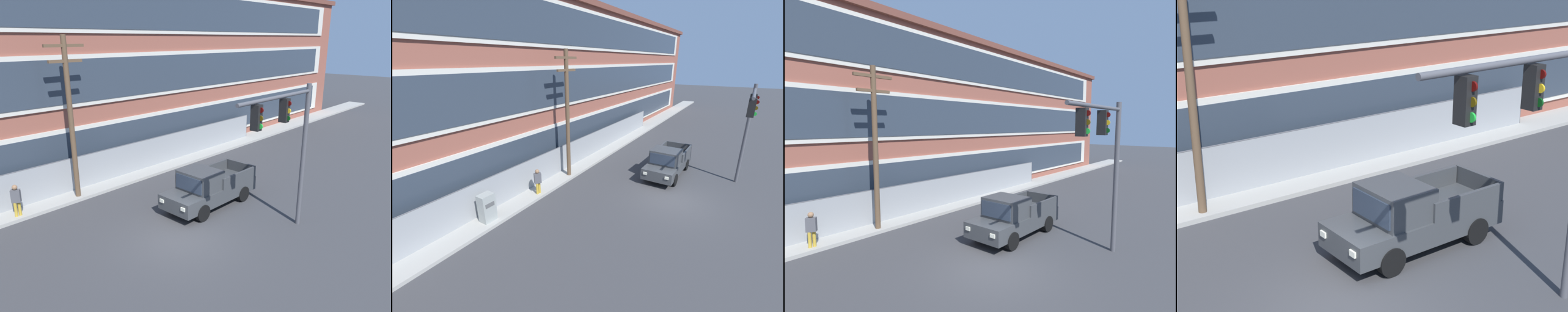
{
  "view_description": "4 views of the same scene",
  "coord_description": "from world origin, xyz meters",
  "views": [
    {
      "loc": [
        -10.05,
        -9.94,
        8.02
      ],
      "look_at": [
        3.48,
        2.36,
        2.36
      ],
      "focal_mm": 35.0,
      "sensor_mm": 36.0,
      "label": 1
    },
    {
      "loc": [
        -13.85,
        -2.8,
        7.53
      ],
      "look_at": [
        -0.72,
        5.34,
        1.88
      ],
      "focal_mm": 24.0,
      "sensor_mm": 36.0,
      "label": 2
    },
    {
      "loc": [
        -8.62,
        -6.68,
        5.31
      ],
      "look_at": [
        3.35,
        3.51,
        3.76
      ],
      "focal_mm": 28.0,
      "sensor_mm": 36.0,
      "label": 3
    },
    {
      "loc": [
        -6.79,
        -10.17,
        7.89
      ],
      "look_at": [
        2.64,
        2.27,
        2.63
      ],
      "focal_mm": 55.0,
      "sensor_mm": 36.0,
      "label": 4
    }
  ],
  "objects": [
    {
      "name": "traffic_signal_mast",
      "position": [
        3.21,
        -2.87,
        4.42
      ],
      "size": [
        5.0,
        0.43,
        6.28
      ],
      "color": "#4C4C51",
      "rests_on": "ground"
    },
    {
      "name": "chain_link_fence",
      "position": [
        1.6,
        7.82,
        1.01
      ],
      "size": [
        28.41,
        0.06,
        1.98
      ],
      "color": "gray",
      "rests_on": "ground"
    },
    {
      "name": "ground_plane",
      "position": [
        0.0,
        0.0,
        0.0
      ],
      "size": [
        160.0,
        160.0,
        0.0
      ],
      "primitive_type": "plane",
      "color": "#38383A"
    },
    {
      "name": "utility_pole_near_corner",
      "position": [
        -0.57,
        6.95,
        4.48
      ],
      "size": [
        2.02,
        0.26,
        8.2
      ],
      "color": "brown",
      "rests_on": "ground"
    },
    {
      "name": "sidewalk_building_side",
      "position": [
        0.0,
        7.52,
        0.08
      ],
      "size": [
        80.0,
        1.96,
        0.16
      ],
      "primitive_type": "cube",
      "color": "#9E9B93",
      "rests_on": "ground"
    },
    {
      "name": "pickup_truck_dark_grey",
      "position": [
        3.31,
        1.36,
        0.95
      ],
      "size": [
        5.21,
        2.11,
        2.03
      ],
      "color": "#383A3D",
      "rests_on": "ground"
    },
    {
      "name": "pedestrian_near_cabinet",
      "position": [
        -3.7,
        6.91,
        0.97
      ],
      "size": [
        0.46,
        0.43,
        1.69
      ],
      "color": "#B7932D",
      "rests_on": "ground"
    },
    {
      "name": "brick_mill_building",
      "position": [
        5.63,
        12.71,
        5.89
      ],
      "size": [
        52.84,
        9.01,
        11.76
      ],
      "color": "brown",
      "rests_on": "ground"
    }
  ]
}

